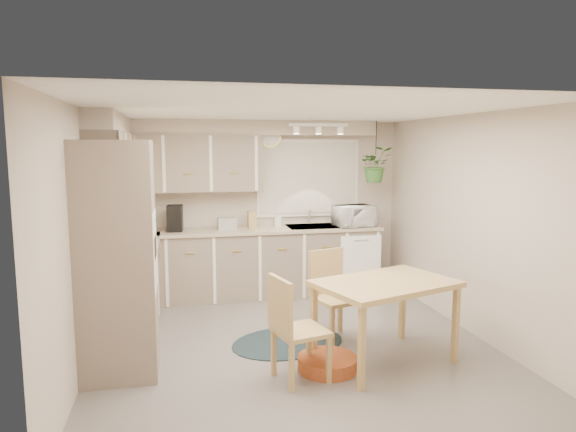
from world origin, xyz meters
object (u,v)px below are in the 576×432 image
at_px(chair_back, 337,297).
at_px(braided_rug, 288,342).
at_px(microwave, 354,214).
at_px(dining_table, 385,322).
at_px(pet_bed, 327,363).
at_px(chair_left, 301,328).

height_order(chair_back, braided_rug, chair_back).
relative_size(braided_rug, microwave, 2.27).
bearing_deg(dining_table, pet_bed, -173.02).
bearing_deg(microwave, pet_bed, -124.36).
height_order(chair_left, microwave, microwave).
distance_m(braided_rug, microwave, 2.41).
distance_m(chair_back, pet_bed, 0.86).
relative_size(chair_back, microwave, 1.79).
distance_m(dining_table, braided_rug, 1.10).
distance_m(braided_rug, pet_bed, 0.76).
relative_size(chair_back, pet_bed, 1.73).
height_order(dining_table, chair_back, chair_back).
xyz_separation_m(chair_back, microwave, (0.79, 1.72, 0.64)).
relative_size(pet_bed, microwave, 1.04).
height_order(dining_table, braided_rug, dining_table).
relative_size(dining_table, pet_bed, 2.28).
bearing_deg(chair_left, braided_rug, 161.32).
height_order(braided_rug, microwave, microwave).
xyz_separation_m(dining_table, pet_bed, (-0.58, -0.07, -0.33)).
bearing_deg(chair_back, microwave, -132.56).
relative_size(chair_left, braided_rug, 0.78).
bearing_deg(braided_rug, microwave, 52.25).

